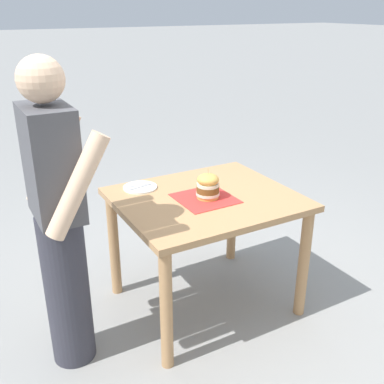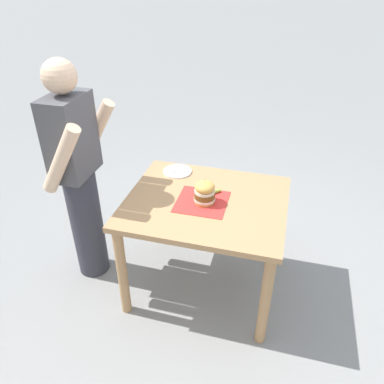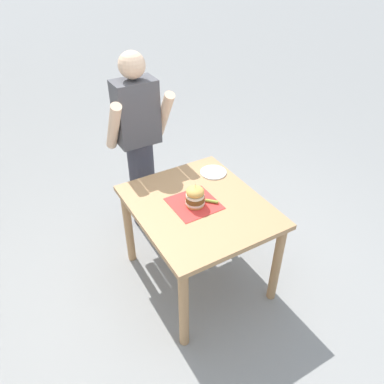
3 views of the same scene
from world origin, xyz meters
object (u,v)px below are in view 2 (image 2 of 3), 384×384
at_px(patio_table, 206,215).
at_px(side_plate_with_forks, 177,171).
at_px(sandwich, 205,192).
at_px(pickle_spear, 214,192).
at_px(diner_across_table, 78,175).

distance_m(patio_table, side_plate_with_forks, 0.46).
xyz_separation_m(sandwich, pickle_spear, (0.12, -0.04, -0.07)).
height_order(pickle_spear, diner_across_table, diner_across_table).
bearing_deg(patio_table, pickle_spear, -21.21).
bearing_deg(side_plate_with_forks, sandwich, -139.76).
height_order(patio_table, pickle_spear, pickle_spear).
bearing_deg(diner_across_table, patio_table, -85.71).
relative_size(patio_table, pickle_spear, 11.26).
distance_m(sandwich, side_plate_with_forks, 0.47).
height_order(sandwich, pickle_spear, sandwich).
bearing_deg(diner_across_table, pickle_spear, -80.45).
xyz_separation_m(patio_table, pickle_spear, (0.09, -0.04, 0.14)).
relative_size(patio_table, side_plate_with_forks, 4.95).
distance_m(patio_table, diner_across_table, 0.94).
bearing_deg(pickle_spear, side_plate_with_forks, 55.44).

